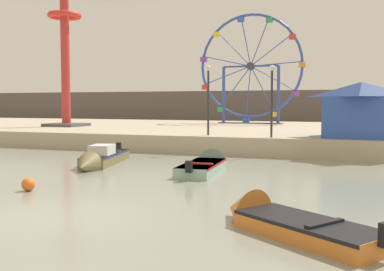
# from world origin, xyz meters

# --- Properties ---
(ground_plane) EXTENTS (240.00, 240.00, 0.00)m
(ground_plane) POSITION_xyz_m (0.00, 0.00, 0.00)
(ground_plane) COLOR gray
(quay_promenade) EXTENTS (110.00, 23.10, 1.03)m
(quay_promenade) POSITION_xyz_m (0.00, 25.74, 0.52)
(quay_promenade) COLOR #B7A88E
(quay_promenade) RESTS_ON ground_plane
(distant_town_skyline) EXTENTS (140.00, 3.00, 4.40)m
(distant_town_skyline) POSITION_xyz_m (0.00, 45.32, 2.20)
(distant_town_skyline) COLOR #564C47
(distant_town_skyline) RESTS_ON ground_plane
(motorboat_olive_wood) EXTENTS (2.37, 5.73, 1.25)m
(motorboat_olive_wood) POSITION_xyz_m (-3.99, 8.45, 0.31)
(motorboat_olive_wood) COLOR olive
(motorboat_olive_wood) RESTS_ON ground_plane
(motorboat_orange_hull) EXTENTS (4.21, 3.42, 1.20)m
(motorboat_orange_hull) POSITION_xyz_m (5.56, 0.50, 0.21)
(motorboat_orange_hull) COLOR orange
(motorboat_orange_hull) RESTS_ON ground_plane
(motorboat_seafoam) EXTENTS (1.68, 4.99, 1.26)m
(motorboat_seafoam) POSITION_xyz_m (1.08, 8.83, 0.23)
(motorboat_seafoam) COLOR #93BCAD
(motorboat_seafoam) RESTS_ON ground_plane
(ferris_wheel_blue_frame) EXTENTS (9.69, 1.20, 9.97)m
(ferris_wheel_blue_frame) POSITION_xyz_m (-2.24, 31.53, 6.04)
(ferris_wheel_blue_frame) COLOR #334CA8
(ferris_wheel_blue_frame) RESTS_ON quay_promenade
(drop_tower_red_tower) EXTENTS (2.80, 2.80, 13.98)m
(drop_tower_red_tower) POSITION_xyz_m (-15.01, 21.41, 7.61)
(drop_tower_red_tower) COLOR #BC332D
(drop_tower_red_tower) RESTS_ON quay_promenade
(carnival_booth_blue_tent) EXTENTS (4.22, 4.08, 2.98)m
(carnival_booth_blue_tent) POSITION_xyz_m (7.26, 16.53, 2.59)
(carnival_booth_blue_tent) COLOR #3356B7
(carnival_booth_blue_tent) RESTS_ON quay_promenade
(promenade_lamp_near) EXTENTS (0.32, 0.32, 4.02)m
(promenade_lamp_near) POSITION_xyz_m (-1.00, 15.36, 3.65)
(promenade_lamp_near) COLOR #2D2D33
(promenade_lamp_near) RESTS_ON quay_promenade
(promenade_lamp_far) EXTENTS (0.32, 0.32, 3.89)m
(promenade_lamp_far) POSITION_xyz_m (2.73, 14.94, 3.58)
(promenade_lamp_far) COLOR #2D2D33
(promenade_lamp_far) RESTS_ON quay_promenade
(mooring_buoy_orange) EXTENTS (0.44, 0.44, 0.44)m
(mooring_buoy_orange) POSITION_xyz_m (-2.93, 2.32, 0.22)
(mooring_buoy_orange) COLOR orange
(mooring_buoy_orange) RESTS_ON ground_plane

